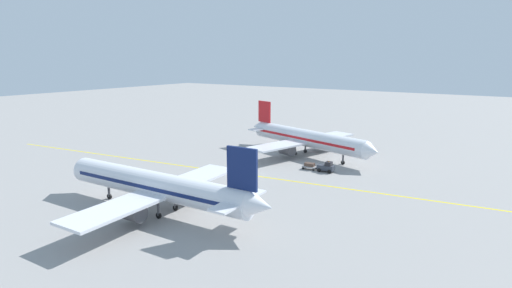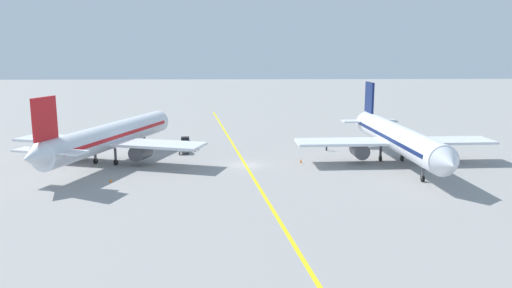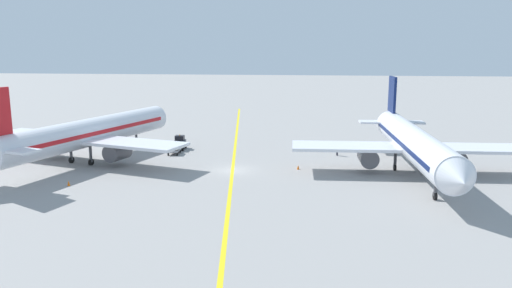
{
  "view_description": "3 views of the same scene",
  "coord_description": "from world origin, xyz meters",
  "px_view_note": "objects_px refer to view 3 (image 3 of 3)",
  "views": [
    {
      "loc": [
        -56.58,
        -39.66,
        20.43
      ],
      "look_at": [
        5.38,
        1.16,
        4.52
      ],
      "focal_mm": 28.0,
      "sensor_mm": 36.0,
      "label": 1
    },
    {
      "loc": [
        0.47,
        67.93,
        16.0
      ],
      "look_at": [
        -1.49,
        -1.16,
        2.78
      ],
      "focal_mm": 35.0,
      "sensor_mm": 36.0,
      "label": 2
    },
    {
      "loc": [
        -9.36,
        58.04,
        14.85
      ],
      "look_at": [
        -2.35,
        -4.66,
        2.38
      ],
      "focal_mm": 35.0,
      "sensor_mm": 36.0,
      "label": 3
    }
  ],
  "objects_px": {
    "airplane_at_gate": "(413,143)",
    "baggage_tug_dark": "(179,143)",
    "baggage_cart_trailing": "(174,149)",
    "traffic_cone_mid_apron": "(298,167)",
    "ground_crew_worker": "(337,149)",
    "airplane_adjacent_stand": "(88,134)",
    "traffic_cone_near_nose": "(69,183)"
  },
  "relations": [
    {
      "from": "airplane_at_gate",
      "to": "traffic_cone_mid_apron",
      "type": "distance_m",
      "value": 13.76
    },
    {
      "from": "ground_crew_worker",
      "to": "traffic_cone_mid_apron",
      "type": "bearing_deg",
      "value": 58.86
    },
    {
      "from": "traffic_cone_near_nose",
      "to": "airplane_adjacent_stand",
      "type": "bearing_deg",
      "value": -76.28
    },
    {
      "from": "baggage_tug_dark",
      "to": "traffic_cone_mid_apron",
      "type": "bearing_deg",
      "value": 149.91
    },
    {
      "from": "baggage_cart_trailing",
      "to": "baggage_tug_dark",
      "type": "bearing_deg",
      "value": -87.01
    },
    {
      "from": "traffic_cone_near_nose",
      "to": "baggage_tug_dark",
      "type": "bearing_deg",
      "value": -108.66
    },
    {
      "from": "ground_crew_worker",
      "to": "traffic_cone_near_nose",
      "type": "relative_size",
      "value": 3.05
    },
    {
      "from": "traffic_cone_near_nose",
      "to": "airplane_at_gate",
      "type": "bearing_deg",
      "value": -166.21
    },
    {
      "from": "airplane_adjacent_stand",
      "to": "baggage_cart_trailing",
      "type": "height_order",
      "value": "airplane_adjacent_stand"
    },
    {
      "from": "baggage_tug_dark",
      "to": "baggage_cart_trailing",
      "type": "bearing_deg",
      "value": 92.99
    },
    {
      "from": "airplane_adjacent_stand",
      "to": "baggage_cart_trailing",
      "type": "bearing_deg",
      "value": -149.68
    },
    {
      "from": "airplane_at_gate",
      "to": "ground_crew_worker",
      "type": "bearing_deg",
      "value": -48.39
    },
    {
      "from": "airplane_adjacent_stand",
      "to": "ground_crew_worker",
      "type": "height_order",
      "value": "airplane_adjacent_stand"
    },
    {
      "from": "baggage_tug_dark",
      "to": "baggage_cart_trailing",
      "type": "distance_m",
      "value": 3.3
    },
    {
      "from": "airplane_adjacent_stand",
      "to": "baggage_cart_trailing",
      "type": "relative_size",
      "value": 13.05
    },
    {
      "from": "traffic_cone_mid_apron",
      "to": "baggage_tug_dark",
      "type": "bearing_deg",
      "value": -30.09
    },
    {
      "from": "baggage_cart_trailing",
      "to": "ground_crew_worker",
      "type": "height_order",
      "value": "ground_crew_worker"
    },
    {
      "from": "traffic_cone_near_nose",
      "to": "traffic_cone_mid_apron",
      "type": "xyz_separation_m",
      "value": [
        -24.41,
        -10.03,
        0.0
      ]
    },
    {
      "from": "baggage_cart_trailing",
      "to": "traffic_cone_mid_apron",
      "type": "xyz_separation_m",
      "value": [
        -17.41,
        6.9,
        -0.49
      ]
    },
    {
      "from": "airplane_at_gate",
      "to": "airplane_adjacent_stand",
      "type": "bearing_deg",
      "value": -2.79
    },
    {
      "from": "ground_crew_worker",
      "to": "traffic_cone_near_nose",
      "type": "height_order",
      "value": "ground_crew_worker"
    },
    {
      "from": "baggage_tug_dark",
      "to": "baggage_cart_trailing",
      "type": "relative_size",
      "value": 1.15
    },
    {
      "from": "baggage_tug_dark",
      "to": "traffic_cone_near_nose",
      "type": "xyz_separation_m",
      "value": [
        6.83,
        20.22,
        -0.63
      ]
    },
    {
      "from": "airplane_at_gate",
      "to": "baggage_tug_dark",
      "type": "height_order",
      "value": "airplane_at_gate"
    },
    {
      "from": "baggage_tug_dark",
      "to": "traffic_cone_near_nose",
      "type": "distance_m",
      "value": 21.35
    },
    {
      "from": "airplane_at_gate",
      "to": "traffic_cone_mid_apron",
      "type": "height_order",
      "value": "airplane_at_gate"
    },
    {
      "from": "airplane_adjacent_stand",
      "to": "traffic_cone_near_nose",
      "type": "distance_m",
      "value": 12.06
    },
    {
      "from": "baggage_tug_dark",
      "to": "traffic_cone_near_nose",
      "type": "relative_size",
      "value": 5.59
    },
    {
      "from": "baggage_tug_dark",
      "to": "traffic_cone_mid_apron",
      "type": "height_order",
      "value": "baggage_tug_dark"
    },
    {
      "from": "airplane_at_gate",
      "to": "baggage_cart_trailing",
      "type": "height_order",
      "value": "airplane_at_gate"
    },
    {
      "from": "airplane_adjacent_stand",
      "to": "traffic_cone_mid_apron",
      "type": "distance_m",
      "value": 27.4
    },
    {
      "from": "baggage_cart_trailing",
      "to": "traffic_cone_mid_apron",
      "type": "distance_m",
      "value": 18.74
    }
  ]
}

